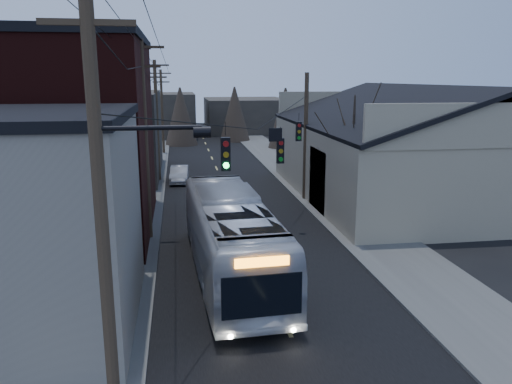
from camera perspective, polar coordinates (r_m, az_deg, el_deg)
road_surface at (r=38.27m, az=-3.61°, el=0.61°), size 9.00×110.00×0.02m
sidewalk_left at (r=38.23m, az=-13.35°, el=0.35°), size 4.00×110.00×0.12m
sidewalk_right at (r=39.37m, az=5.86°, el=0.99°), size 4.00×110.00×0.12m
building_clapboard at (r=17.80m, az=-26.97°, el=-3.75°), size 8.00×8.00×7.00m
building_brick at (r=28.20m, az=-22.50°, el=5.50°), size 10.00×12.00×10.00m
building_left_far at (r=43.91m, az=-16.94°, el=6.29°), size 9.00×14.00×7.00m
warehouse at (r=36.57m, az=17.89°, el=3.71°), size 16.16×20.60×7.73m
building_far_left at (r=72.46m, az=-11.06°, el=8.64°), size 10.00×12.00×6.00m
building_far_right at (r=78.13m, az=-1.24°, el=8.80°), size 12.00×14.00×5.00m
bare_tree at (r=29.33m, az=10.95°, el=3.74°), size 0.40×0.40×7.20m
utility_lines at (r=31.54m, az=-8.41°, el=6.95°), size 11.24×45.28×10.50m
bus at (r=20.91m, az=-2.89°, el=-5.09°), size 3.48×12.41×3.42m
parked_car at (r=40.22m, az=-8.75°, el=2.02°), size 1.58×4.01×1.30m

